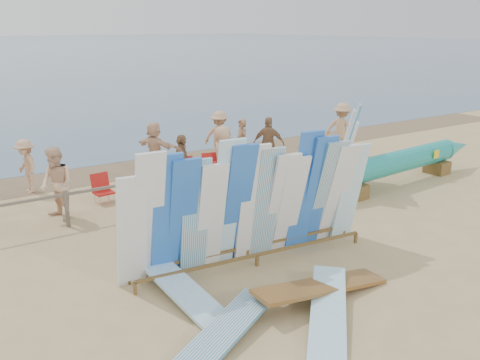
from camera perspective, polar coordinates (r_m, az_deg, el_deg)
ground at (r=10.70m, az=-3.96°, el=-8.17°), size 160.00×160.00×0.00m
wet_sand_strip at (r=17.00m, az=-15.81°, el=0.83°), size 40.00×2.60×0.01m
fence at (r=13.01m, az=-10.44°, el=-0.80°), size 12.08×0.08×0.90m
main_surfboard_rack at (r=9.85m, az=1.34°, el=-3.03°), size 5.30×1.23×2.63m
side_surfboard_rack at (r=14.90m, az=11.72°, el=3.35°), size 1.87×1.98×2.51m
outrigger_canoe at (r=15.65m, az=17.51°, el=1.86°), size 7.40×1.21×1.05m
vendor_table at (r=13.14m, az=5.29°, el=-1.49°), size 1.07×0.93×1.19m
flat_board_a at (r=9.08m, az=-6.23°, el=-13.13°), size 0.72×2.72×0.31m
flat_board_b at (r=8.58m, az=9.82°, el=-15.23°), size 2.25×2.35×0.29m
flat_board_e at (r=7.86m, az=-2.74°, el=-18.34°), size 2.66×1.71×0.27m
flat_board_c at (r=9.20m, az=9.11°, el=-12.83°), size 2.69×0.57×0.43m
beach_chair_left at (r=14.01m, az=-15.07°, el=-1.57°), size 0.53×0.55×0.78m
beach_chair_right at (r=14.76m, az=-6.00°, el=0.03°), size 0.63×0.65×0.90m
stroller at (r=14.59m, az=-3.14°, el=0.49°), size 0.67×0.84×1.01m
beachgoer_5 at (r=16.40m, az=-9.57°, el=3.64°), size 1.11×1.59×1.65m
beachgoer_4 at (r=14.14m, az=-6.53°, el=1.72°), size 0.85×1.08×1.69m
beachgoer_2 at (r=12.91m, az=-19.89°, el=-0.45°), size 0.66×0.96×1.80m
beachgoer_extra_0 at (r=18.88m, az=11.32°, el=5.66°), size 1.02×1.31×1.88m
beachgoer_9 at (r=17.50m, az=-2.31°, el=4.90°), size 1.05×1.20×1.76m
beachgoer_3 at (r=15.39m, az=-22.86°, el=1.42°), size 0.53×1.03×1.53m
beachgoer_7 at (r=16.90m, az=0.16°, el=4.18°), size 0.39×0.62×1.59m
beachgoer_10 at (r=16.49m, az=3.24°, el=4.09°), size 1.05×1.01×1.74m
beachgoer_6 at (r=14.78m, az=-1.89°, el=2.68°), size 0.74×0.97×1.78m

